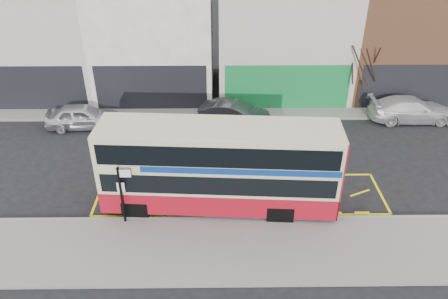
{
  "coord_description": "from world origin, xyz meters",
  "views": [
    {
      "loc": [
        -0.98,
        -15.77,
        13.17
      ],
      "look_at": [
        -0.78,
        2.0,
        2.34
      ],
      "focal_mm": 35.0,
      "sensor_mm": 36.0,
      "label": 1
    }
  ],
  "objects_px": {
    "double_decker_bus": "(220,167)",
    "car_white": "(411,109)",
    "car_grey": "(234,113)",
    "car_silver": "(82,116)",
    "street_tree_right": "(365,53)",
    "bus_stop_post": "(122,190)"
  },
  "relations": [
    {
      "from": "car_silver",
      "to": "street_tree_right",
      "type": "distance_m",
      "value": 18.29
    },
    {
      "from": "car_silver",
      "to": "double_decker_bus",
      "type": "bearing_deg",
      "value": -136.43
    },
    {
      "from": "car_white",
      "to": "car_silver",
      "type": "bearing_deg",
      "value": 92.06
    },
    {
      "from": "car_silver",
      "to": "car_grey",
      "type": "bearing_deg",
      "value": -91.21
    },
    {
      "from": "street_tree_right",
      "to": "double_decker_bus",
      "type": "bearing_deg",
      "value": -131.84
    },
    {
      "from": "double_decker_bus",
      "to": "car_grey",
      "type": "height_order",
      "value": "double_decker_bus"
    },
    {
      "from": "double_decker_bus",
      "to": "car_white",
      "type": "xyz_separation_m",
      "value": [
        12.33,
        8.78,
        -1.47
      ]
    },
    {
      "from": "street_tree_right",
      "to": "car_silver",
      "type": "bearing_deg",
      "value": -172.53
    },
    {
      "from": "car_grey",
      "to": "street_tree_right",
      "type": "distance_m",
      "value": 9.18
    },
    {
      "from": "double_decker_bus",
      "to": "car_silver",
      "type": "bearing_deg",
      "value": 140.52
    },
    {
      "from": "double_decker_bus",
      "to": "car_white",
      "type": "height_order",
      "value": "double_decker_bus"
    },
    {
      "from": "car_white",
      "to": "street_tree_right",
      "type": "xyz_separation_m",
      "value": [
        -3.06,
        1.58,
        3.22
      ]
    },
    {
      "from": "car_silver",
      "to": "car_white",
      "type": "distance_m",
      "value": 20.93
    },
    {
      "from": "bus_stop_post",
      "to": "car_white",
      "type": "distance_m",
      "value": 19.37
    },
    {
      "from": "double_decker_bus",
      "to": "car_white",
      "type": "bearing_deg",
      "value": 39.01
    },
    {
      "from": "car_grey",
      "to": "double_decker_bus",
      "type": "bearing_deg",
      "value": -170.02
    },
    {
      "from": "car_silver",
      "to": "car_grey",
      "type": "relative_size",
      "value": 1.0
    },
    {
      "from": "bus_stop_post",
      "to": "car_silver",
      "type": "relative_size",
      "value": 0.65
    },
    {
      "from": "double_decker_bus",
      "to": "bus_stop_post",
      "type": "distance_m",
      "value": 4.41
    },
    {
      "from": "car_grey",
      "to": "street_tree_right",
      "type": "xyz_separation_m",
      "value": [
        8.36,
        1.98,
        3.25
      ]
    },
    {
      "from": "double_decker_bus",
      "to": "car_silver",
      "type": "distance_m",
      "value": 11.84
    },
    {
      "from": "double_decker_bus",
      "to": "car_grey",
      "type": "xyz_separation_m",
      "value": [
        0.92,
        8.38,
        -1.51
      ]
    }
  ]
}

